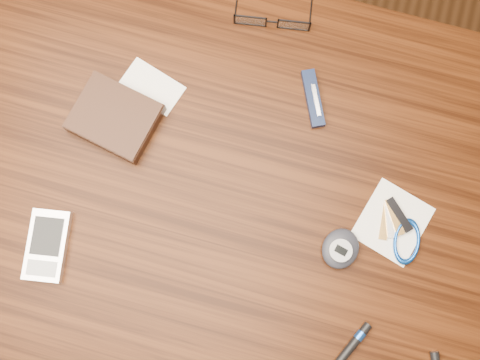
{
  "coord_description": "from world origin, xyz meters",
  "views": [
    {
      "loc": [
        0.1,
        -0.12,
        1.54
      ],
      "look_at": [
        0.06,
        0.02,
        0.76
      ],
      "focal_mm": 40.0,
      "sensor_mm": 36.0,
      "label": 1
    }
  ],
  "objects_px": {
    "desk": "(202,191)",
    "wallet_and_card": "(116,117)",
    "notepad_keys": "(400,232)",
    "pedometer": "(340,249)",
    "pda_phone": "(47,245)",
    "eyeglasses": "(272,19)",
    "pocket_knife": "(313,98)"
  },
  "relations": [
    {
      "from": "desk",
      "to": "pedometer",
      "type": "relative_size",
      "value": 14.0
    },
    {
      "from": "wallet_and_card",
      "to": "pda_phone",
      "type": "height_order",
      "value": "wallet_and_card"
    },
    {
      "from": "wallet_and_card",
      "to": "pocket_knife",
      "type": "relative_size",
      "value": 1.83
    },
    {
      "from": "wallet_and_card",
      "to": "notepad_keys",
      "type": "xyz_separation_m",
      "value": [
        0.46,
        -0.05,
        -0.01
      ]
    },
    {
      "from": "eyeglasses",
      "to": "pedometer",
      "type": "relative_size",
      "value": 2.0
    },
    {
      "from": "eyeglasses",
      "to": "pocket_knife",
      "type": "bearing_deg",
      "value": -48.82
    },
    {
      "from": "pda_phone",
      "to": "pedometer",
      "type": "height_order",
      "value": "pedometer"
    },
    {
      "from": "eyeglasses",
      "to": "pedometer",
      "type": "bearing_deg",
      "value": -59.56
    },
    {
      "from": "wallet_and_card",
      "to": "pocket_knife",
      "type": "xyz_separation_m",
      "value": [
        0.28,
        0.11,
        -0.01
      ]
    },
    {
      "from": "desk",
      "to": "wallet_and_card",
      "type": "height_order",
      "value": "wallet_and_card"
    },
    {
      "from": "desk",
      "to": "notepad_keys",
      "type": "xyz_separation_m",
      "value": [
        0.31,
        0.01,
        0.11
      ]
    },
    {
      "from": "wallet_and_card",
      "to": "notepad_keys",
      "type": "height_order",
      "value": "wallet_and_card"
    },
    {
      "from": "notepad_keys",
      "to": "pocket_knife",
      "type": "distance_m",
      "value": 0.24
    },
    {
      "from": "pda_phone",
      "to": "pedometer",
      "type": "xyz_separation_m",
      "value": [
        0.41,
        0.11,
        0.0
      ]
    },
    {
      "from": "pda_phone",
      "to": "notepad_keys",
      "type": "distance_m",
      "value": 0.52
    },
    {
      "from": "pedometer",
      "to": "notepad_keys",
      "type": "bearing_deg",
      "value": 31.45
    },
    {
      "from": "pda_phone",
      "to": "pocket_knife",
      "type": "height_order",
      "value": "pda_phone"
    },
    {
      "from": "eyeglasses",
      "to": "notepad_keys",
      "type": "relative_size",
      "value": 1.16
    },
    {
      "from": "wallet_and_card",
      "to": "pedometer",
      "type": "distance_m",
      "value": 0.39
    },
    {
      "from": "pedometer",
      "to": "notepad_keys",
      "type": "relative_size",
      "value": 0.58
    },
    {
      "from": "pocket_knife",
      "to": "pda_phone",
      "type": "bearing_deg",
      "value": -134.73
    },
    {
      "from": "notepad_keys",
      "to": "pocket_knife",
      "type": "bearing_deg",
      "value": 136.69
    },
    {
      "from": "desk",
      "to": "notepad_keys",
      "type": "height_order",
      "value": "notepad_keys"
    },
    {
      "from": "pocket_knife",
      "to": "notepad_keys",
      "type": "bearing_deg",
      "value": -43.31
    },
    {
      "from": "pda_phone",
      "to": "desk",
      "type": "bearing_deg",
      "value": 39.88
    },
    {
      "from": "desk",
      "to": "pocket_knife",
      "type": "xyz_separation_m",
      "value": [
        0.14,
        0.17,
        0.11
      ]
    },
    {
      "from": "wallet_and_card",
      "to": "eyeglasses",
      "type": "relative_size",
      "value": 1.17
    },
    {
      "from": "desk",
      "to": "pda_phone",
      "type": "bearing_deg",
      "value": -140.12
    },
    {
      "from": "eyeglasses",
      "to": "pocket_knife",
      "type": "height_order",
      "value": "eyeglasses"
    },
    {
      "from": "pedometer",
      "to": "notepad_keys",
      "type": "xyz_separation_m",
      "value": [
        0.08,
        0.05,
        -0.01
      ]
    },
    {
      "from": "desk",
      "to": "pedometer",
      "type": "bearing_deg",
      "value": -10.51
    },
    {
      "from": "eyeglasses",
      "to": "pda_phone",
      "type": "height_order",
      "value": "eyeglasses"
    }
  ]
}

